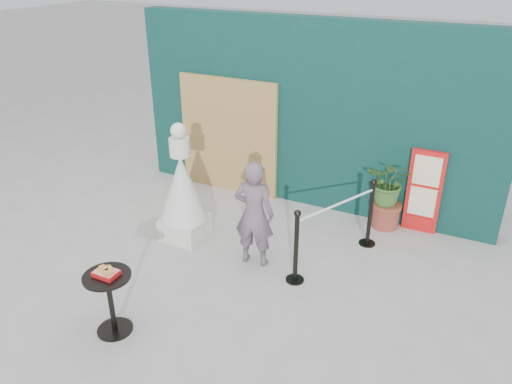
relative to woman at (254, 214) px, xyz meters
name	(u,v)px	position (x,y,z in m)	size (l,w,h in m)	color
ground	(212,305)	(-0.04, -1.06, -0.74)	(60.00, 60.00, 0.00)	#ADAAA5
back_wall	(311,116)	(-0.04, 2.09, 0.76)	(6.00, 0.30, 3.00)	#0B312E
bamboo_fence	(228,136)	(-1.44, 1.88, 0.26)	(1.80, 0.08, 2.00)	tan
woman	(254,214)	(0.00, 0.00, 0.00)	(0.54, 0.36, 1.49)	#645561
menu_board	(424,192)	(1.86, 1.89, -0.09)	(0.50, 0.07, 1.30)	red
statue	(183,193)	(-1.22, 0.14, -0.02)	(0.69, 0.69, 1.78)	silver
cafe_table	(110,294)	(-0.79, -1.93, -0.25)	(0.52, 0.52, 0.75)	black
food_basket	(106,272)	(-0.79, -1.93, 0.04)	(0.26, 0.19, 0.11)	#B01216
planter	(389,188)	(1.37, 1.78, -0.09)	(0.66, 0.58, 1.13)	#984431
stanchion_barrier	(335,230)	(0.97, 0.50, -0.25)	(0.84, 1.54, 1.03)	black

